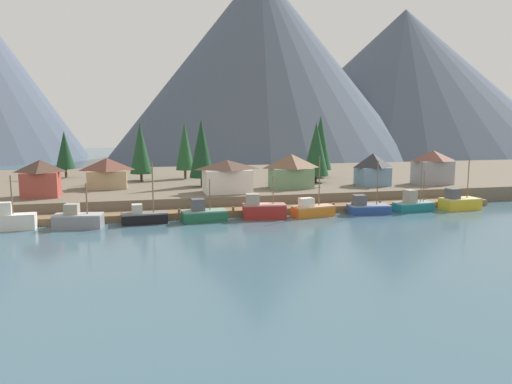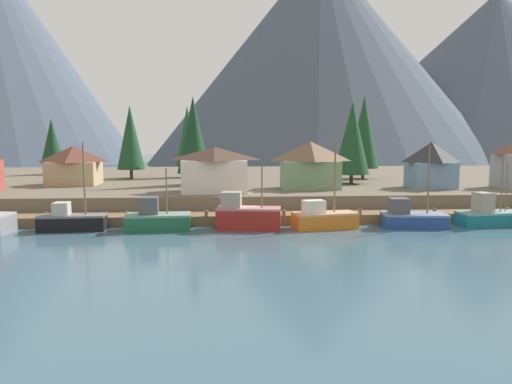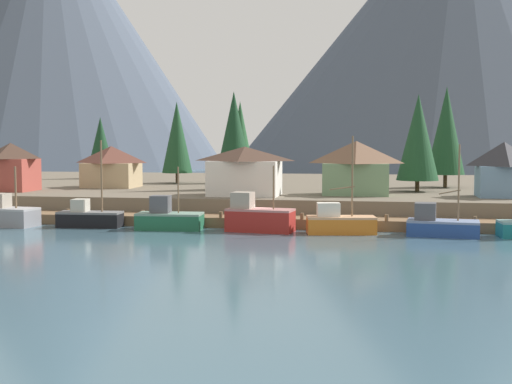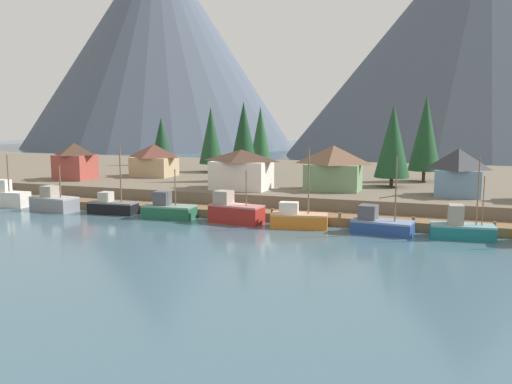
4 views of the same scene
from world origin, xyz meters
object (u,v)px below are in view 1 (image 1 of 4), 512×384
(house_red, at_px, (41,178))
(house_white, at_px, (227,176))
(house_tan, at_px, (107,173))
(fishing_boat_white, at_px, (9,220))
(house_blue, at_px, (373,169))
(fishing_boat_green, at_px, (203,214))
(conifer_mid_right, at_px, (65,150))
(conifer_back_left, at_px, (320,143))
(house_grey, at_px, (433,167))
(fishing_boat_black, at_px, (144,217))
(fishing_boat_red, at_px, (263,210))
(fishing_boat_orange, at_px, (312,210))
(fishing_boat_grey, at_px, (78,219))
(fishing_boat_yellow, at_px, (459,202))
(conifer_back_right, at_px, (202,149))
(fishing_boat_teal, at_px, (413,204))
(fishing_boat_blue, at_px, (367,207))
(house_green, at_px, (291,171))
(conifer_near_right, at_px, (185,146))
(conifer_near_left, at_px, (316,149))
(conifer_mid_left, at_px, (140,148))

(house_red, bearing_deg, house_white, -4.10)
(house_red, bearing_deg, house_tan, 40.82)
(fishing_boat_white, relative_size, house_blue, 1.21)
(fishing_boat_green, xyz_separation_m, house_white, (5.46, 10.78, 4.21))
(conifer_mid_right, bearing_deg, conifer_back_left, -13.10)
(conifer_mid_right, bearing_deg, fishing_boat_green, -59.73)
(house_grey, distance_m, conifer_mid_right, 74.21)
(fishing_boat_black, distance_m, fishing_boat_red, 17.06)
(fishing_boat_orange, bearing_deg, house_white, 125.47)
(house_red, bearing_deg, fishing_boat_grey, -63.07)
(fishing_boat_yellow, height_order, conifer_back_right, conifer_back_right)
(fishing_boat_black, bearing_deg, fishing_boat_teal, -3.33)
(fishing_boat_red, bearing_deg, fishing_boat_blue, 7.04)
(fishing_boat_grey, bearing_deg, fishing_boat_green, 8.61)
(house_green, height_order, conifer_near_right, conifer_near_right)
(conifer_near_right, relative_size, conifer_mid_right, 1.19)
(house_blue, height_order, conifer_back_right, conifer_back_right)
(fishing_boat_white, height_order, fishing_boat_yellow, fishing_boat_yellow)
(fishing_boat_orange, distance_m, house_tan, 37.44)
(fishing_boat_grey, xyz_separation_m, conifer_back_left, (45.56, 28.51, 8.72))
(fishing_boat_orange, bearing_deg, fishing_boat_grey, 170.52)
(fishing_boat_red, bearing_deg, conifer_back_right, 115.40)
(house_blue, height_order, house_white, house_blue)
(house_grey, height_order, conifer_near_left, conifer_near_left)
(fishing_boat_green, distance_m, house_green, 22.73)
(fishing_boat_black, xyz_separation_m, fishing_boat_teal, (41.79, -0.27, 0.11))
(conifer_near_left, height_order, conifer_back_right, conifer_back_right)
(fishing_boat_teal, bearing_deg, fishing_boat_black, 175.02)
(house_blue, relative_size, house_green, 0.79)
(conifer_near_left, bearing_deg, house_green, -137.85)
(fishing_boat_black, height_order, conifer_near_right, conifer_near_right)
(fishing_boat_yellow, relative_size, house_grey, 1.18)
(house_blue, bearing_deg, house_red, -179.44)
(conifer_mid_left, height_order, conifer_back_left, conifer_back_left)
(fishing_boat_grey, height_order, conifer_back_right, conifer_back_right)
(house_green, bearing_deg, fishing_boat_grey, -157.95)
(house_red, height_order, house_green, house_green)
(house_blue, bearing_deg, fishing_boat_orange, -140.94)
(conifer_back_right, bearing_deg, fishing_boat_green, -97.08)
(conifer_back_left, bearing_deg, house_grey, -43.19)
(fishing_boat_orange, height_order, house_red, fishing_boat_orange)
(fishing_boat_white, distance_m, fishing_boat_yellow, 67.24)
(house_tan, height_order, conifer_mid_right, conifer_mid_right)
(fishing_boat_teal, relative_size, house_blue, 1.45)
(fishing_boat_white, bearing_deg, fishing_boat_blue, -2.52)
(house_grey, bearing_deg, fishing_boat_teal, -132.74)
(house_white, bearing_deg, fishing_boat_grey, -153.82)
(fishing_boat_blue, height_order, conifer_near_right, conifer_near_right)
(fishing_boat_green, bearing_deg, fishing_boat_grey, 177.48)
(fishing_boat_orange, height_order, house_blue, fishing_boat_orange)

